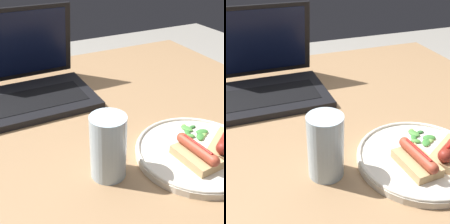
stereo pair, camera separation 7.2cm
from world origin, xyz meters
The scene contains 6 objects.
desk centered at (0.00, 0.00, 0.68)m, with size 1.15×0.89×0.78m.
laptop centered at (-0.12, 0.17, 0.82)m, with size 0.33×0.28×0.24m.
plate centered at (0.13, -0.27, 0.79)m, with size 0.26×0.26×0.02m.
sausage_toast_middle centered at (0.10, -0.29, 0.81)m, with size 0.07×0.11×0.04m.
salad_pile centered at (0.17, -0.21, 0.80)m, with size 0.06×0.08×0.01m.
drinking_glass centered at (-0.07, -0.23, 0.85)m, with size 0.07×0.07×0.13m.
Camera 1 is at (-0.28, -0.67, 1.20)m, focal length 50.00 mm.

